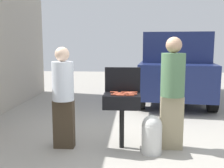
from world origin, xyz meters
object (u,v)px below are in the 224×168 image
(hot_dog_9, at_px, (115,95))
(person_left, at_px, (63,94))
(hot_dog_4, at_px, (134,92))
(hot_dog_8, at_px, (117,94))
(hot_dog_7, at_px, (132,93))
(hot_dog_10, at_px, (133,94))
(hot_dog_0, at_px, (130,95))
(hot_dog_11, at_px, (125,92))
(hot_dog_12, at_px, (120,95))
(parked_minivan, at_px, (175,66))
(person_right, at_px, (173,89))
(bbq_grill, at_px, (122,103))
(hot_dog_5, at_px, (127,94))
(hot_dog_3, at_px, (122,94))
(hot_dog_6, at_px, (129,93))
(hot_dog_1, at_px, (114,92))
(hot_dog_2, at_px, (119,93))
(propane_tank, at_px, (152,134))

(hot_dog_9, relative_size, person_left, 0.08)
(hot_dog_4, xyz_separation_m, hot_dog_8, (-0.26, -0.15, 0.00))
(hot_dog_7, xyz_separation_m, person_left, (-1.11, -0.14, -0.01))
(hot_dog_4, height_order, hot_dog_10, same)
(hot_dog_0, bearing_deg, person_left, 175.11)
(hot_dog_11, height_order, hot_dog_12, same)
(parked_minivan, bearing_deg, person_right, 87.25)
(bbq_grill, relative_size, person_left, 0.54)
(hot_dog_5, bearing_deg, person_left, -177.06)
(hot_dog_3, distance_m, hot_dog_6, 0.17)
(hot_dog_1, distance_m, hot_dog_2, 0.12)
(hot_dog_3, bearing_deg, hot_dog_7, 47.08)
(hot_dog_8, bearing_deg, hot_dog_5, 9.91)
(hot_dog_3, height_order, person_left, person_left)
(hot_dog_1, height_order, hot_dog_6, same)
(hot_dog_9, relative_size, hot_dog_10, 1.00)
(hot_dog_6, bearing_deg, hot_dog_4, 37.17)
(propane_tank, xyz_separation_m, person_right, (0.33, 0.24, 0.67))
(hot_dog_0, height_order, hot_dog_5, same)
(hot_dog_5, height_order, hot_dog_10, same)
(hot_dog_1, bearing_deg, bbq_grill, -38.70)
(hot_dog_6, bearing_deg, hot_dog_3, -126.97)
(hot_dog_10, relative_size, parked_minivan, 0.03)
(hot_dog_4, relative_size, hot_dog_8, 1.00)
(hot_dog_1, height_order, person_left, person_left)
(hot_dog_7, bearing_deg, hot_dog_1, 174.42)
(bbq_grill, height_order, hot_dog_2, hot_dog_2)
(hot_dog_9, xyz_separation_m, person_left, (-0.85, 0.05, -0.01))
(hot_dog_1, height_order, person_right, person_right)
(bbq_grill, height_order, hot_dog_11, hot_dog_11)
(hot_dog_11, bearing_deg, hot_dog_3, -101.04)
(hot_dog_3, xyz_separation_m, hot_dog_10, (0.18, 0.02, 0.00))
(hot_dog_0, relative_size, hot_dog_7, 1.00)
(bbq_grill, height_order, hot_dog_4, hot_dog_4)
(hot_dog_4, relative_size, hot_dog_11, 1.00)
(hot_dog_0, height_order, propane_tank, hot_dog_0)
(hot_dog_10, xyz_separation_m, parked_minivan, (1.26, 4.19, 0.10))
(hot_dog_5, height_order, hot_dog_8, same)
(hot_dog_1, relative_size, hot_dog_11, 1.00)
(hot_dog_4, relative_size, propane_tank, 0.21)
(hot_dog_4, distance_m, hot_dog_8, 0.30)
(hot_dog_6, relative_size, hot_dog_11, 1.00)
(hot_dog_2, relative_size, person_right, 0.07)
(hot_dog_8, bearing_deg, hot_dog_3, -31.32)
(hot_dog_0, height_order, hot_dog_9, same)
(hot_dog_0, relative_size, hot_dog_4, 1.00)
(hot_dog_1, bearing_deg, hot_dog_2, -45.62)
(hot_dog_4, bearing_deg, bbq_grill, -148.57)
(hot_dog_3, bearing_deg, hot_dog_0, -28.60)
(person_left, bearing_deg, hot_dog_9, 4.29)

